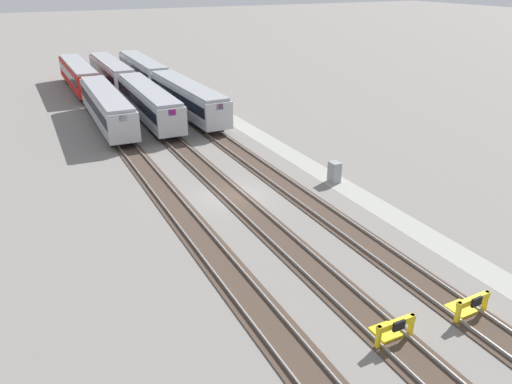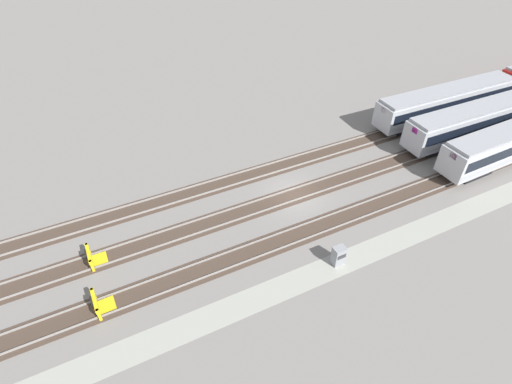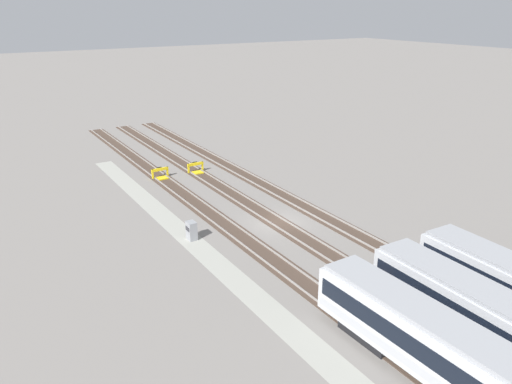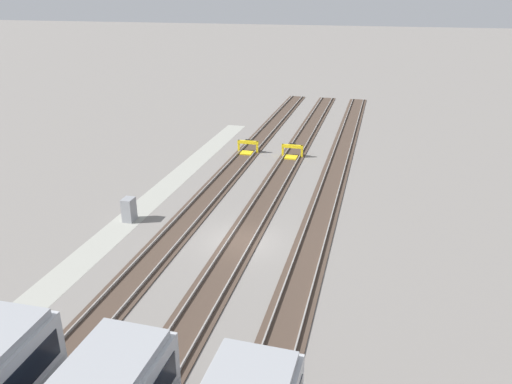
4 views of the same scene
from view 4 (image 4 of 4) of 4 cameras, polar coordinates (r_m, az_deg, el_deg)
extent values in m
plane|color=gray|center=(30.88, -1.74, -5.66)|extent=(400.00, 400.00, 0.00)
cube|color=#9E9E93|center=(33.86, -15.25, -3.85)|extent=(54.00, 2.00, 0.01)
cube|color=#47382D|center=(32.21, -9.18, -4.65)|extent=(90.00, 2.24, 0.06)
cube|color=gray|center=(31.90, -8.00, -4.64)|extent=(90.00, 0.07, 0.15)
cube|color=gray|center=(32.44, -10.36, -4.33)|extent=(90.00, 0.07, 0.15)
cube|color=#47382D|center=(30.86, -1.75, -5.61)|extent=(90.00, 2.24, 0.06)
cube|color=gray|center=(30.64, -0.45, -5.59)|extent=(90.00, 0.07, 0.15)
cube|color=gray|center=(31.00, -3.03, -5.28)|extent=(90.00, 0.07, 0.15)
cube|color=#47382D|center=(30.08, 6.24, -6.53)|extent=(90.00, 2.24, 0.06)
cube|color=gray|center=(29.96, 7.62, -6.50)|extent=(90.00, 0.07, 0.15)
cube|color=gray|center=(30.12, 4.90, -6.21)|extent=(90.00, 0.07, 0.15)
cube|color=#B21E99|center=(21.14, -24.68, -12.63)|extent=(0.09, 0.70, 0.56)
cube|color=#B21E99|center=(18.83, -12.99, -15.60)|extent=(0.09, 0.70, 0.56)
cube|color=#B21E99|center=(17.53, 0.80, -18.21)|extent=(0.10, 0.70, 0.56)
cube|color=yellow|center=(47.26, 0.14, 5.14)|extent=(0.19, 0.19, 1.15)
cube|color=yellow|center=(47.67, -1.98, 5.28)|extent=(0.19, 0.19, 1.15)
cube|color=yellow|center=(47.34, -0.93, 5.71)|extent=(0.30, 2.01, 0.30)
cube|color=yellow|center=(47.09, -1.08, 4.46)|extent=(1.13, 1.11, 0.18)
cube|color=black|center=(47.50, -0.88, 5.77)|extent=(0.14, 0.60, 0.44)
cube|color=yellow|center=(46.16, 5.27, 4.63)|extent=(0.18, 0.18, 1.15)
cube|color=yellow|center=(46.47, 3.08, 4.81)|extent=(0.18, 0.18, 1.15)
cube|color=yellow|center=(46.18, 4.19, 5.22)|extent=(0.25, 2.00, 0.30)
cube|color=yellow|center=(45.94, 4.03, 3.95)|extent=(1.10, 1.08, 0.18)
cube|color=black|center=(46.35, 4.23, 5.29)|extent=(0.12, 0.60, 0.44)
cube|color=gray|center=(34.27, -14.32, -1.96)|extent=(0.90, 0.70, 1.60)
cube|color=#333338|center=(34.35, -14.89, -1.53)|extent=(0.70, 0.04, 0.36)
camera|label=1|loc=(56.57, 21.32, 21.17)|focal=35.00mm
camera|label=2|loc=(51.81, -25.23, 29.91)|focal=28.00mm
camera|label=3|loc=(32.33, -92.54, 6.79)|focal=35.00mm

